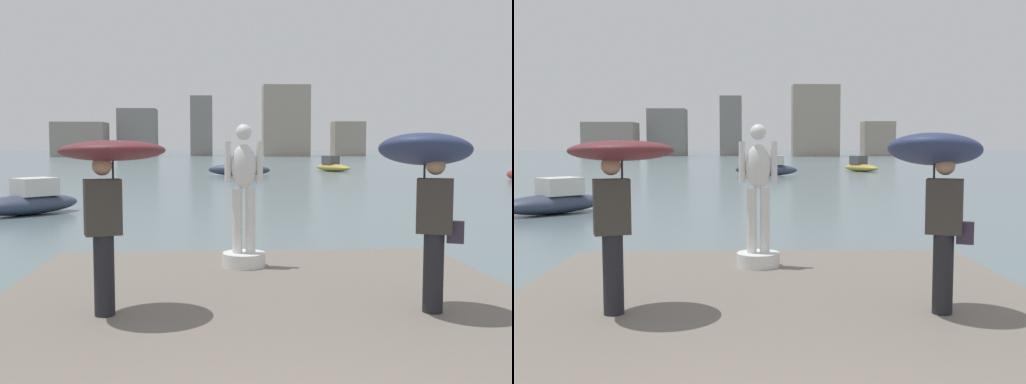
# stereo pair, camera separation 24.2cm
# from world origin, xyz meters

# --- Properties ---
(ground_plane) EXTENTS (400.00, 400.00, 0.00)m
(ground_plane) POSITION_xyz_m (0.00, 40.00, 0.00)
(ground_plane) COLOR slate
(statue_white_figure) EXTENTS (0.65, 0.65, 2.16)m
(statue_white_figure) POSITION_xyz_m (-0.17, 6.50, 1.24)
(statue_white_figure) COLOR silver
(statue_white_figure) RESTS_ON pier
(onlooker_left) EXTENTS (1.44, 1.44, 1.92)m
(onlooker_left) POSITION_xyz_m (-1.72, 4.07, 1.95)
(onlooker_left) COLOR black
(onlooker_left) RESTS_ON pier
(onlooker_right) EXTENTS (1.34, 1.36, 2.04)m
(onlooker_right) POSITION_xyz_m (1.73, 3.96, 1.97)
(onlooker_right) COLOR black
(onlooker_right) RESTS_ON pier
(boat_near) EXTENTS (3.15, 4.32, 1.32)m
(boat_near) POSITION_xyz_m (9.17, 46.91, 0.44)
(boat_near) COLOR #B2993D
(boat_near) RESTS_ON ground
(boat_leftward) EXTENTS (4.66, 2.04, 1.46)m
(boat_leftward) POSITION_xyz_m (1.09, 40.21, 0.56)
(boat_leftward) COLOR #2D384C
(boat_leftward) RESTS_ON ground
(boat_rightward) EXTENTS (3.44, 3.50, 1.17)m
(boat_rightward) POSITION_xyz_m (-6.63, 17.01, 0.43)
(boat_rightward) COLOR #2D384C
(boat_rightward) RESTS_ON ground
(distant_skyline) EXTENTS (60.07, 11.44, 13.60)m
(distant_skyline) POSITION_xyz_m (-3.35, 114.00, 5.01)
(distant_skyline) COLOR gray
(distant_skyline) RESTS_ON ground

